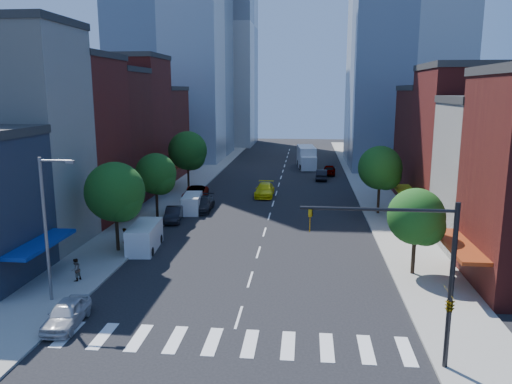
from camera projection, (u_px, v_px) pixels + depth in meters
ground at (239, 317)px, 29.17m from camera, size 220.00×220.00×0.00m
sidewalk_left at (188, 185)px, 69.38m from camera, size 5.00×120.00×0.15m
sidewalk_right at (371, 189)px, 66.91m from camera, size 5.00×120.00×0.15m
crosswalk at (231, 343)px, 26.25m from camera, size 19.00×3.00×0.01m
bldg_left_1 at (6, 140)px, 41.14m from camera, size 12.00×8.00×18.00m
bldg_left_2 at (57, 142)px, 49.62m from camera, size 12.00×9.00×16.00m
bldg_left_3 at (93, 139)px, 58.01m from camera, size 12.00×8.00×15.00m
bldg_left_4 at (119, 125)px, 66.09m from camera, size 12.00×9.00×17.00m
bldg_left_5 at (143, 134)px, 75.75m from camera, size 12.00×10.00×13.00m
bldg_right_2 at (483, 148)px, 48.99m from camera, size 12.00×10.00×15.00m
bldg_right_3 at (453, 147)px, 58.94m from camera, size 12.00×10.00×13.00m
tower_far_w at (217, 26)px, 117.94m from camera, size 18.00×18.00×56.00m
traffic_signal at (439, 287)px, 22.97m from camera, size 7.24×2.24×8.00m
streetlight at (48, 221)px, 30.25m from camera, size 2.25×0.25×9.00m
tree_left_near at (116, 194)px, 39.96m from camera, size 4.80×4.80×7.30m
tree_left_mid at (157, 175)px, 50.75m from camera, size 4.20×4.20×6.65m
tree_left_far at (189, 152)px, 64.26m from camera, size 5.00×5.00×7.75m
tree_right_near at (418, 219)px, 34.91m from camera, size 4.00×4.00×6.20m
tree_right_far at (382, 170)px, 52.32m from camera, size 4.60×4.60×7.20m
parked_car_front at (67, 314)px, 28.01m from camera, size 1.96×4.30×1.43m
parked_car_second at (174, 214)px, 50.45m from camera, size 2.09×4.55×1.45m
parked_car_third at (195, 193)px, 60.28m from camera, size 3.19×6.09×1.63m
parked_car_rear at (202, 204)px, 54.84m from camera, size 2.26×5.33×1.53m
cargo_van_near at (144, 237)px, 41.29m from camera, size 2.47×5.27×2.18m
cargo_van_far at (192, 204)px, 54.15m from camera, size 2.27×4.70×1.93m
taxi at (265, 190)px, 62.31m from camera, size 2.26×5.54×1.61m
traffic_car_oncoming at (322, 175)px, 73.83m from camera, size 1.85×4.70×1.52m
traffic_car_far at (329, 170)px, 78.10m from camera, size 2.20×4.82×1.60m
box_truck at (307, 158)px, 85.16m from camera, size 3.47×9.14×3.59m
pedestrian_near at (125, 238)px, 41.33m from camera, size 0.48×0.67×1.71m
pedestrian_far at (76, 270)px, 34.24m from camera, size 0.79×0.90×1.58m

